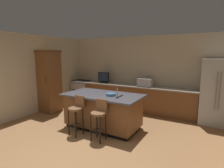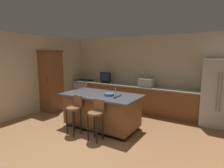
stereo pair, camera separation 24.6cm
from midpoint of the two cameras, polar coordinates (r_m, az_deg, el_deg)
ground_plane at (r=3.81m, az=-17.11°, el=-22.42°), size 16.25×16.25×0.00m
wall_back at (r=6.73m, az=8.28°, el=3.44°), size 6.36×0.12×2.63m
wall_left at (r=6.89m, az=-22.44°, el=2.97°), size 0.12×4.46×2.63m
counter_back at (r=6.55m, az=6.48°, el=-4.37°), size 4.10×0.62×0.90m
kitchen_island at (r=4.98m, az=-4.28°, el=-8.35°), size 2.09×1.13×0.93m
refrigerator at (r=5.89m, az=29.15°, el=-2.21°), size 0.86×0.78×1.86m
range_oven at (r=7.80m, az=-10.23°, el=-2.21°), size 0.76×0.63×0.92m
cabinet_tower at (r=6.66m, az=-20.07°, el=1.10°), size 0.65×0.63×2.13m
microwave at (r=6.32m, az=9.32°, el=0.49°), size 0.48×0.36×0.27m
tv_monitor at (r=7.01m, az=-3.69°, el=1.89°), size 0.47×0.16×0.41m
sink_faucet_back at (r=6.59m, az=5.75°, el=0.76°), size 0.02×0.02×0.24m
sink_faucet_island at (r=4.62m, az=0.13°, el=-2.48°), size 0.02×0.02×0.22m
bar_stool_left at (r=4.62m, az=-12.60°, el=-8.53°), size 0.34×0.35×0.98m
bar_stool_right at (r=4.25m, az=-5.76°, el=-10.13°), size 0.34×0.34×0.96m
fruit_bowl at (r=4.68m, az=-1.87°, el=-3.32°), size 0.25×0.25×0.06m
cell_phone at (r=4.48m, az=0.17°, el=-4.25°), size 0.11×0.16×0.01m
tv_remote at (r=4.64m, az=1.37°, el=-3.68°), size 0.06×0.17×0.02m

